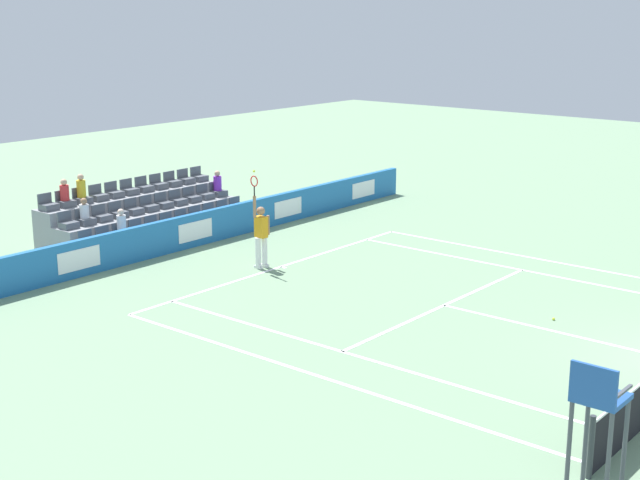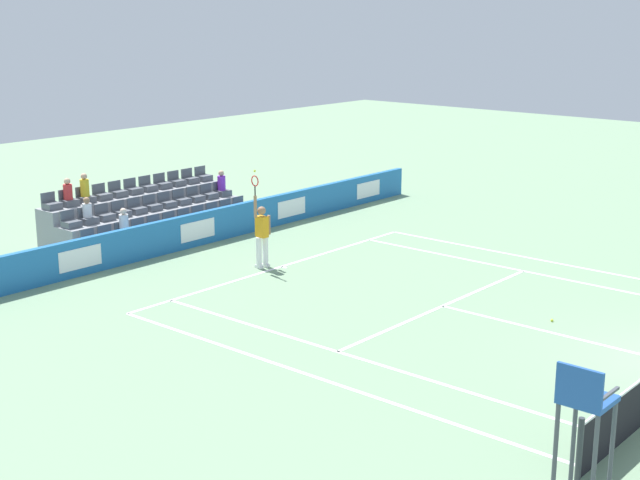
# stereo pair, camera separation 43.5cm
# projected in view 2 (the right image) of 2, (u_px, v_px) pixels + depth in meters

# --- Properties ---
(line_baseline) EXTENTS (10.97, 0.10, 0.01)m
(line_baseline) POSITION_uv_depth(u_px,v_px,m) (281.00, 267.00, 26.30)
(line_baseline) COLOR white
(line_baseline) RESTS_ON ground
(line_service) EXTENTS (8.23, 0.10, 0.01)m
(line_service) POSITION_uv_depth(u_px,v_px,m) (443.00, 306.00, 22.84)
(line_service) COLOR white
(line_service) RESTS_ON ground
(line_centre_service) EXTENTS (0.10, 6.40, 0.01)m
(line_centre_service) POSITION_uv_depth(u_px,v_px,m) (561.00, 335.00, 20.82)
(line_centre_service) COLOR white
(line_centre_service) RESTS_ON ground
(line_singles_sideline_left) EXTENTS (0.10, 11.89, 0.01)m
(line_singles_sideline_left) POSITION_uv_depth(u_px,v_px,m) (354.00, 357.00, 19.52)
(line_singles_sideline_left) COLOR white
(line_singles_sideline_left) RESTS_ON ground
(line_singles_sideline_right) EXTENTS (0.10, 11.89, 0.01)m
(line_singles_sideline_right) POSITION_uv_depth(u_px,v_px,m) (538.00, 274.00, 25.58)
(line_singles_sideline_right) COLOR white
(line_singles_sideline_right) RESTS_ON ground
(line_doubles_sideline_left) EXTENTS (0.10, 11.89, 0.01)m
(line_doubles_sideline_left) POSITION_uv_depth(u_px,v_px,m) (312.00, 376.00, 18.52)
(line_doubles_sideline_left) COLOR white
(line_doubles_sideline_left) RESTS_ON ground
(line_doubles_sideline_right) EXTENTS (0.10, 11.89, 0.01)m
(line_doubles_sideline_right) POSITION_uv_depth(u_px,v_px,m) (560.00, 264.00, 26.59)
(line_doubles_sideline_right) COLOR white
(line_doubles_sideline_right) RESTS_ON ground
(line_centre_mark) EXTENTS (0.10, 0.20, 0.01)m
(line_centre_mark) POSITION_uv_depth(u_px,v_px,m) (284.00, 267.00, 26.24)
(line_centre_mark) COLOR white
(line_centre_mark) RESTS_ON ground
(sponsor_barrier) EXTENTS (21.60, 0.22, 1.04)m
(sponsor_barrier) POSITION_uv_depth(u_px,v_px,m) (196.00, 230.00, 28.47)
(sponsor_barrier) COLOR #1E66AD
(sponsor_barrier) RESTS_ON ground
(tennis_player) EXTENTS (0.52, 0.38, 2.85)m
(tennis_player) POSITION_uv_depth(u_px,v_px,m) (262.00, 234.00, 25.99)
(tennis_player) COLOR white
(tennis_player) RESTS_ON ground
(umpire_chair) EXTENTS (0.70, 0.70, 2.34)m
(umpire_chair) POSITION_uv_depth(u_px,v_px,m) (584.00, 416.00, 13.21)
(umpire_chair) COLOR #474C54
(umpire_chair) RESTS_ON ground
(stadium_stand) EXTENTS (6.82, 2.85, 2.20)m
(stadium_stand) POSITION_uv_depth(u_px,v_px,m) (147.00, 218.00, 29.91)
(stadium_stand) COLOR gray
(stadium_stand) RESTS_ON ground
(loose_tennis_ball) EXTENTS (0.07, 0.07, 0.07)m
(loose_tennis_ball) POSITION_uv_depth(u_px,v_px,m) (552.00, 320.00, 21.70)
(loose_tennis_ball) COLOR #D1E533
(loose_tennis_ball) RESTS_ON ground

